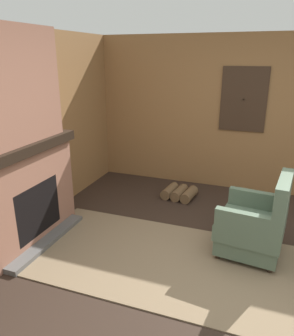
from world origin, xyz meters
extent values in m
plane|color=#2D2119|center=(0.00, 0.00, 0.00)|extent=(14.00, 14.00, 0.00)
cube|color=olive|center=(-2.54, 0.00, 1.21)|extent=(0.06, 5.62, 2.43)
cube|color=olive|center=(0.00, 2.54, 1.21)|extent=(5.62, 0.06, 2.43)
cube|color=#382619|center=(-0.16, 2.50, 1.46)|extent=(0.69, 0.02, 0.98)
cube|color=silver|center=(-0.16, 2.51, 1.46)|extent=(0.65, 0.01, 0.94)
cube|color=#382619|center=(-0.16, 2.50, 1.46)|extent=(0.02, 0.02, 0.94)
cube|color=#382619|center=(-0.16, 2.50, 1.46)|extent=(0.65, 0.02, 0.02)
cube|color=#93604C|center=(-2.32, 0.00, 0.54)|extent=(0.38, 1.42, 1.09)
cube|color=black|center=(-2.18, 0.00, 0.43)|extent=(0.08, 0.74, 0.61)
cube|color=#565451|center=(-2.06, 0.00, 0.03)|extent=(0.16, 1.28, 0.06)
cube|color=black|center=(-2.32, 0.00, 1.14)|extent=(0.48, 1.52, 0.11)
cube|color=#93604C|center=(-2.32, 0.00, 1.80)|extent=(0.33, 1.25, 1.21)
cube|color=#7A664C|center=(-0.31, 0.14, 0.01)|extent=(3.84, 1.54, 0.01)
cube|color=#516651|center=(0.17, 0.62, 0.18)|extent=(0.72, 0.74, 0.24)
cube|color=#516651|center=(0.17, 0.62, 0.33)|extent=(0.76, 0.78, 0.18)
cube|color=#516651|center=(0.45, 0.59, 0.68)|extent=(0.20, 0.71, 0.52)
cube|color=#516651|center=(0.12, 0.32, 0.52)|extent=(0.62, 0.16, 0.20)
cube|color=#516651|center=(0.19, 0.93, 0.52)|extent=(0.62, 0.16, 0.20)
cylinder|color=#332319|center=(-0.13, 0.38, 0.03)|extent=(0.06, 0.06, 0.06)
cylinder|color=#332319|center=(-0.06, 0.93, 0.03)|extent=(0.06, 0.06, 0.06)
cylinder|color=#332319|center=(0.41, 0.31, 0.03)|extent=(0.06, 0.06, 0.06)
cylinder|color=#332319|center=(0.47, 0.87, 0.03)|extent=(0.06, 0.06, 0.06)
cylinder|color=brown|center=(-1.10, 1.83, 0.08)|extent=(0.20, 0.42, 0.16)
cylinder|color=brown|center=(-0.94, 1.81, 0.08)|extent=(0.20, 0.42, 0.16)
cylinder|color=brown|center=(-0.78, 1.79, 0.08)|extent=(0.20, 0.42, 0.16)
cube|color=brown|center=(-2.36, 0.11, 1.28)|extent=(0.15, 0.27, 0.15)
cube|color=silver|center=(-2.28, 0.11, 1.28)|extent=(0.01, 0.04, 0.02)
camera|label=1|loc=(0.19, -2.76, 2.10)|focal=35.00mm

